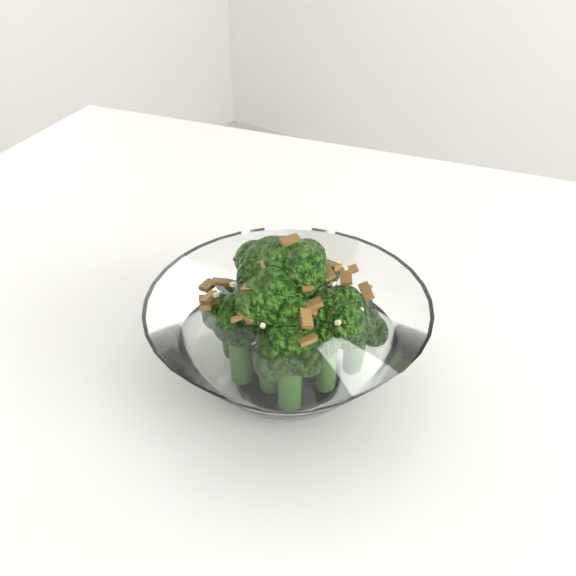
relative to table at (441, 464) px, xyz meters
The scene contains 2 objects.
table is the anchor object (origin of this frame).
broccoli_dish 0.17m from the table, 157.30° to the right, with size 0.19×0.19×0.12m.
Camera 1 is at (-0.00, -0.42, 1.08)m, focal length 40.00 mm.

